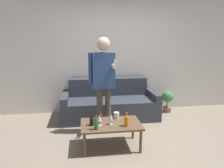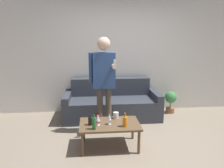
{
  "view_description": "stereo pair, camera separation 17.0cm",
  "coord_description": "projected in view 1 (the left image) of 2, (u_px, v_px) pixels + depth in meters",
  "views": [
    {
      "loc": [
        -0.8,
        -3.11,
        1.75
      ],
      "look_at": [
        -0.28,
        0.55,
        0.95
      ],
      "focal_mm": 35.0,
      "sensor_mm": 36.0,
      "label": 1
    },
    {
      "loc": [
        -0.63,
        -3.13,
        1.75
      ],
      "look_at": [
        -0.28,
        0.55,
        0.95
      ],
      "focal_mm": 35.0,
      "sensor_mm": 36.0,
      "label": 2
    }
  ],
  "objects": [
    {
      "name": "ground_plane",
      "position": [
        134.0,
        149.0,
        3.49
      ],
      "size": [
        16.0,
        16.0,
        0.0
      ],
      "primitive_type": "plane",
      "color": "gray"
    },
    {
      "name": "wall_back",
      "position": [
        115.0,
        54.0,
        5.1
      ],
      "size": [
        8.0,
        0.06,
        2.7
      ],
      "color": "silver",
      "rests_on": "ground_plane"
    },
    {
      "name": "couch",
      "position": [
        110.0,
        104.0,
        4.84
      ],
      "size": [
        2.06,
        0.9,
        0.83
      ],
      "color": "#383D47",
      "rests_on": "ground_plane"
    },
    {
      "name": "coffee_table",
      "position": [
        111.0,
        126.0,
        3.48
      ],
      "size": [
        0.95,
        0.6,
        0.4
      ],
      "color": "brown",
      "rests_on": "ground_plane"
    },
    {
      "name": "bottle_orange",
      "position": [
        127.0,
        121.0,
        3.34
      ],
      "size": [
        0.07,
        0.07,
        0.22
      ],
      "color": "orange",
      "rests_on": "coffee_table"
    },
    {
      "name": "bottle_green",
      "position": [
        99.0,
        119.0,
        3.49
      ],
      "size": [
        0.06,
        0.06,
        0.16
      ],
      "color": "#B21E1E",
      "rests_on": "coffee_table"
    },
    {
      "name": "bottle_dark",
      "position": [
        96.0,
        123.0,
        3.22
      ],
      "size": [
        0.06,
        0.06,
        0.25
      ],
      "color": "#23752D",
      "rests_on": "coffee_table"
    },
    {
      "name": "bottle_yellow",
      "position": [
        92.0,
        121.0,
        3.38
      ],
      "size": [
        0.07,
        0.07,
        0.17
      ],
      "color": "black",
      "rests_on": "coffee_table"
    },
    {
      "name": "wine_glass_near",
      "position": [
        111.0,
        117.0,
        3.4
      ],
      "size": [
        0.07,
        0.07,
        0.17
      ],
      "color": "silver",
      "rests_on": "coffee_table"
    },
    {
      "name": "wine_glass_far",
      "position": [
        99.0,
        118.0,
        3.36
      ],
      "size": [
        0.08,
        0.08,
        0.17
      ],
      "color": "silver",
      "rests_on": "coffee_table"
    },
    {
      "name": "cup_on_table",
      "position": [
        116.0,
        115.0,
        3.67
      ],
      "size": [
        0.09,
        0.09,
        0.11
      ],
      "color": "white",
      "rests_on": "coffee_table"
    },
    {
      "name": "person_standing_front",
      "position": [
        103.0,
        77.0,
        3.89
      ],
      "size": [
        0.47,
        0.44,
        1.75
      ],
      "color": "brown",
      "rests_on": "ground_plane"
    },
    {
      "name": "potted_plant",
      "position": [
        167.0,
        99.0,
        5.15
      ],
      "size": [
        0.27,
        0.27,
        0.51
      ],
      "color": "#936042",
      "rests_on": "ground_plane"
    }
  ]
}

